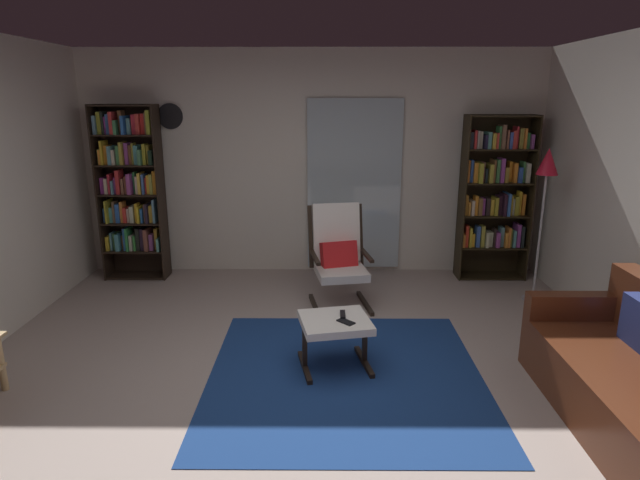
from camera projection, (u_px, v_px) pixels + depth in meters
ground_plane at (305, 396)px, 3.78m from camera, size 7.02×7.02×0.00m
wall_back at (312, 164)px, 6.24m from camera, size 5.60×0.06×2.60m
glass_door_panel at (354, 186)px, 6.24m from camera, size 1.10×0.01×2.00m
area_rug at (345, 375)px, 4.06m from camera, size 2.08×2.14×0.01m
bookshelf_near_tv at (131, 186)px, 6.03m from camera, size 0.70×0.30×1.99m
bookshelf_near_sofa at (495, 193)px, 6.04m from camera, size 0.78×0.30×1.88m
lounge_armchair at (339, 253)px, 5.36m from camera, size 0.66×0.73×1.02m
ottoman at (335, 327)px, 4.10m from camera, size 0.60×0.57×0.41m
tv_remote at (343, 314)px, 4.14m from camera, size 0.04×0.14×0.02m
cell_phone at (346, 322)px, 4.01m from camera, size 0.15×0.15×0.01m
floor_lamp_by_shelf at (546, 176)px, 5.24m from camera, size 0.22×0.22×1.58m
wall_clock at (170, 116)px, 6.04m from camera, size 0.29×0.03×0.29m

